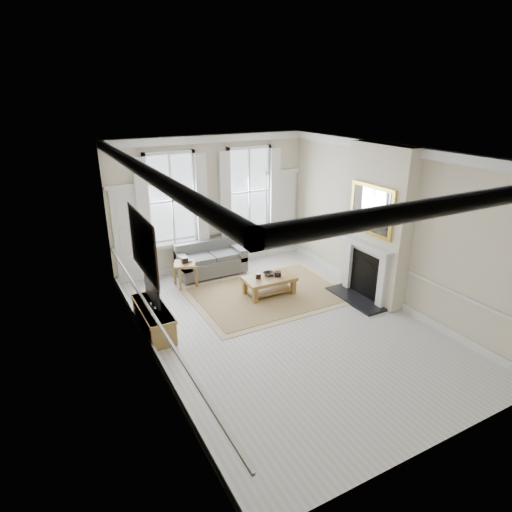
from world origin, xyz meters
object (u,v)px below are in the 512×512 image
sofa (210,261)px  tv_stand (154,319)px  coffee_table (269,280)px  side_table (185,267)px

sofa → tv_stand: sofa is taller
coffee_table → side_table: bearing=140.3°
sofa → tv_stand: bearing=-134.3°
sofa → tv_stand: size_ratio=1.16×
sofa → coffee_table: bearing=-67.8°
side_table → tv_stand: (-1.24, -1.69, -0.22)m
side_table → coffee_table: size_ratio=0.53×
sofa → coffee_table: 1.90m
coffee_table → tv_stand: (-2.77, -0.34, -0.09)m
coffee_table → tv_stand: 2.79m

